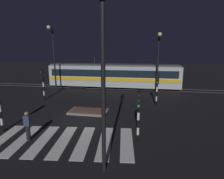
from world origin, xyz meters
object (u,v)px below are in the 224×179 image
Objects in this scene: traffic_light_corner_far_left at (42,80)px; street_lamp_trackside_left at (53,51)px; traffic_light_corner_near_right at (139,108)px; pedestrian_waiting_at_kerb at (28,126)px; traffic_light_corner_far_right at (157,84)px; street_lamp_near_kerb at (102,58)px; tram at (113,75)px; street_lamp_trackside_right at (158,56)px.

traffic_light_corner_far_left is 5.07m from street_lamp_trackside_left.
street_lamp_trackside_left is (-0.77, 4.16, 2.79)m from traffic_light_corner_far_left.
pedestrian_waiting_at_kerb is (-6.26, -0.73, -1.16)m from traffic_light_corner_near_right.
street_lamp_near_kerb is at bearing -105.01° from traffic_light_corner_far_right.
street_lamp_near_kerb is (8.65, -10.59, 2.72)m from traffic_light_corner_far_left.
traffic_light_corner_far_right reaches higher than traffic_light_corner_near_right.
tram is at bearing 97.95° from street_lamp_near_kerb.
street_lamp_near_kerb is (-1.34, -2.96, 2.82)m from traffic_light_corner_near_right.
street_lamp_trackside_right reaches higher than traffic_light_corner_far_left.
street_lamp_trackside_left is 8.22m from tram.
traffic_light_corner_near_right reaches higher than pedestrian_waiting_at_kerb.
street_lamp_trackside_right is 0.90× the size of street_lamp_near_kerb.
traffic_light_corner_far_left is 0.41× the size of street_lamp_trackside_left.
traffic_light_corner_far_right is at bearing 79.03° from traffic_light_corner_near_right.
street_lamp_trackside_left is at bearing 109.81° from pedestrian_waiting_at_kerb.
traffic_light_corner_near_right is 1.80× the size of pedestrian_waiting_at_kerb.
traffic_light_corner_far_left reaches higher than traffic_light_corner_far_right.
pedestrian_waiting_at_kerb is at bearing -173.33° from traffic_light_corner_near_right.
tram is at bearing 125.18° from traffic_light_corner_far_right.
traffic_light_corner_near_right is 0.95× the size of traffic_light_corner_far_left.
traffic_light_corner_far_left is at bearing 178.82° from traffic_light_corner_far_right.
street_lamp_trackside_left is at bearing 132.41° from traffic_light_corner_near_right.
street_lamp_trackside_right is at bearing 2.34° from street_lamp_trackside_left.
traffic_light_corner_far_right is at bearing -1.18° from traffic_light_corner_far_left.
tram is (-5.27, 7.47, -0.32)m from traffic_light_corner_far_right.
pedestrian_waiting_at_kerb is (-8.00, -13.03, -3.56)m from street_lamp_trackside_right.
traffic_light_corner_near_right is 16.22m from street_lamp_trackside_left.
traffic_light_corner_far_right is 0.41× the size of street_lamp_near_kerb.
street_lamp_trackside_left is 13.91m from pedestrian_waiting_at_kerb.
street_lamp_trackside_right is at bearing 58.46° from pedestrian_waiting_at_kerb.
street_lamp_trackside_right reaches higher than tram.
traffic_light_corner_near_right is 0.44× the size of street_lamp_trackside_right.
street_lamp_trackside_right is 15.70m from pedestrian_waiting_at_kerb.
street_lamp_trackside_right is at bearing 81.94° from traffic_light_corner_near_right.
street_lamp_trackside_left is 12.53m from street_lamp_trackside_right.
street_lamp_trackside_left is at bearing 122.57° from street_lamp_near_kerb.
street_lamp_near_kerb reaches higher than street_lamp_trackside_right.
street_lamp_trackside_right reaches higher than pedestrian_waiting_at_kerb.
pedestrian_waiting_at_kerb is at bearing -133.42° from traffic_light_corner_far_right.
traffic_light_corner_far_left is 0.18× the size of tram.
street_lamp_trackside_left is 4.60× the size of pedestrian_waiting_at_kerb.
street_lamp_trackside_right is at bearing 86.39° from traffic_light_corner_far_right.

